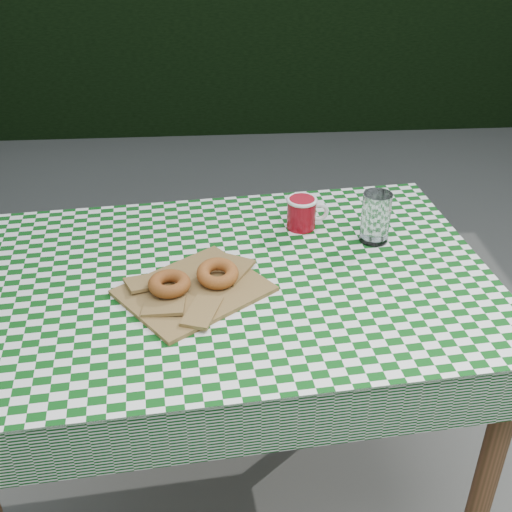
{
  "coord_description": "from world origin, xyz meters",
  "views": [
    {
      "loc": [
        -0.18,
        -1.42,
        1.66
      ],
      "look_at": [
        -0.08,
        -0.01,
        0.79
      ],
      "focal_mm": 45.72,
      "sensor_mm": 36.0,
      "label": 1
    }
  ],
  "objects_px": {
    "coffee_mug": "(301,213)",
    "drinking_glass": "(376,217)",
    "paper_bag": "(194,289)",
    "table": "(234,389)"
  },
  "relations": [
    {
      "from": "coffee_mug",
      "to": "drinking_glass",
      "type": "distance_m",
      "value": 0.21
    },
    {
      "from": "paper_bag",
      "to": "drinking_glass",
      "type": "distance_m",
      "value": 0.54
    },
    {
      "from": "coffee_mug",
      "to": "drinking_glass",
      "type": "bearing_deg",
      "value": -27.63
    },
    {
      "from": "table",
      "to": "paper_bag",
      "type": "relative_size",
      "value": 4.01
    },
    {
      "from": "paper_bag",
      "to": "coffee_mug",
      "type": "bearing_deg",
      "value": 45.22
    },
    {
      "from": "drinking_glass",
      "to": "coffee_mug",
      "type": "bearing_deg",
      "value": 155.76
    },
    {
      "from": "drinking_glass",
      "to": "paper_bag",
      "type": "bearing_deg",
      "value": -156.11
    },
    {
      "from": "coffee_mug",
      "to": "drinking_glass",
      "type": "xyz_separation_m",
      "value": [
        0.19,
        -0.09,
        0.03
      ]
    },
    {
      "from": "table",
      "to": "paper_bag",
      "type": "bearing_deg",
      "value": -151.56
    },
    {
      "from": "paper_bag",
      "to": "coffee_mug",
      "type": "distance_m",
      "value": 0.43
    }
  ]
}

